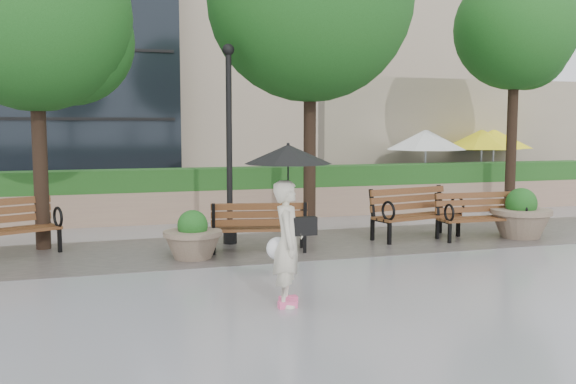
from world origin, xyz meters
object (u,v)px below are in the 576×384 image
object	(u,v)px
planter_left	(193,240)
planter_right	(521,218)
bench_4	(480,226)
bench_1	(3,240)
bench_3	(416,224)
pedestrian	(288,208)
lamppost	(229,157)
bench_2	(259,237)

from	to	relation	value
planter_left	planter_right	world-z (taller)	planter_right
bench_4	planter_right	size ratio (longest dim) A/B	1.44
bench_1	planter_right	world-z (taller)	planter_right
bench_3	pedestrian	world-z (taller)	pedestrian
pedestrian	bench_3	bearing A→B (deg)	-26.08
lamppost	planter_right	bearing A→B (deg)	-10.72
bench_1	bench_3	xyz separation A→B (m)	(8.27, -0.55, 0.01)
bench_3	planter_left	size ratio (longest dim) A/B	1.99
bench_3	lamppost	xyz separation A→B (m)	(-3.96, 0.61, 1.47)
planter_left	pedestrian	world-z (taller)	pedestrian
bench_1	bench_3	size ratio (longest dim) A/B	0.99
bench_1	pedestrian	world-z (taller)	pedestrian
bench_3	planter_left	bearing A→B (deg)	174.87
planter_right	pedestrian	world-z (taller)	pedestrian
bench_2	planter_left	world-z (taller)	bench_2
bench_1	bench_4	distance (m)	9.60
bench_2	lamppost	distance (m)	1.83
pedestrian	planter_left	bearing A→B (deg)	32.23
bench_4	lamppost	size ratio (longest dim) A/B	0.46
bench_1	planter_left	xyz separation A→B (m)	(3.34, -1.21, 0.04)
bench_1	pedestrian	distance (m)	6.26
bench_2	pedestrian	xyz separation A→B (m)	(-0.56, -3.69, 1.04)
planter_right	bench_4	bearing A→B (deg)	173.94
bench_1	bench_2	world-z (taller)	bench_1
planter_right	lamppost	size ratio (longest dim) A/B	0.32
planter_left	bench_3	bearing A→B (deg)	7.63
bench_1	bench_4	xyz separation A→B (m)	(9.55, -1.01, -0.02)
bench_4	pedestrian	size ratio (longest dim) A/B	0.86
bench_2	bench_3	xyz separation A→B (m)	(3.60, 0.37, 0.03)
bench_3	bench_2	bearing A→B (deg)	173.15
bench_1	bench_2	bearing A→B (deg)	-35.15
bench_1	bench_4	size ratio (longest dim) A/B	1.14
bench_1	planter_left	world-z (taller)	bench_1
planter_right	lamppost	distance (m)	6.46
bench_1	bench_4	bearing A→B (deg)	-30.03
bench_4	pedestrian	distance (m)	6.61
bench_2	planter_right	bearing A→B (deg)	-170.35
planter_left	lamppost	size ratio (longest dim) A/B	0.26
bench_4	bench_2	bearing A→B (deg)	-179.76
bench_2	bench_4	distance (m)	4.88
planter_left	pedestrian	xyz separation A→B (m)	(0.77, -3.41, 0.97)
lamppost	pedestrian	size ratio (longest dim) A/B	1.87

